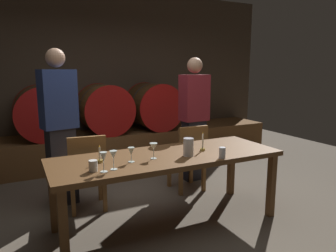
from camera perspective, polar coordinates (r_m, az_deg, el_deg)
ground_plane at (r=3.52m, az=-1.21°, el=-16.28°), size 9.17×9.17×0.00m
back_wall at (r=5.88m, az=-13.46°, el=9.25°), size 7.05×0.24×2.99m
barrel_shelf at (r=5.51m, az=-11.62°, el=-3.79°), size 6.35×0.90×0.51m
wine_barrel_left at (r=5.23m, az=-22.08°, el=2.34°), size 0.84×0.84×0.84m
wine_barrel_center at (r=5.40m, az=-11.62°, el=3.10°), size 0.84×0.84×0.84m
wine_barrel_right at (r=5.69m, az=-2.75°, el=3.67°), size 0.84×0.84×0.84m
dining_table at (r=3.14m, az=-0.04°, el=-6.54°), size 2.31×0.81×0.74m
chair_left at (r=3.60m, az=-14.65°, el=-7.65°), size 0.44×0.44×0.88m
chair_right at (r=4.05m, az=3.89°, el=-5.29°), size 0.41×0.41×0.88m
guest_left at (r=3.77m, az=-19.27°, el=-0.10°), size 0.42×0.32×1.81m
guest_right at (r=4.42m, az=4.79°, el=1.44°), size 0.39×0.26×1.74m
candle_left at (r=2.92m, az=-12.42°, el=-5.74°), size 0.05×0.05×0.17m
candle_right at (r=3.28m, az=6.37°, el=-3.56°), size 0.05×0.05×0.21m
pitcher at (r=3.07m, az=3.77°, el=-3.87°), size 0.10×0.10×0.18m
wine_glass_far_left at (r=2.64m, az=-11.76°, el=-5.75°), size 0.06×0.06×0.17m
wine_glass_center_left at (r=2.68m, az=-9.99°, el=-5.39°), size 0.06×0.06×0.17m
wine_glass_center_right at (r=2.88m, az=-6.78°, el=-4.74°), size 0.06×0.06×0.14m
wine_glass_far_right at (r=2.96m, az=-2.67°, el=-3.88°), size 0.08×0.08×0.15m
cup_left at (r=2.69m, az=-13.59°, el=-7.11°), size 0.07×0.07×0.09m
cup_right at (r=3.03m, az=9.92°, el=-4.87°), size 0.06×0.06×0.11m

